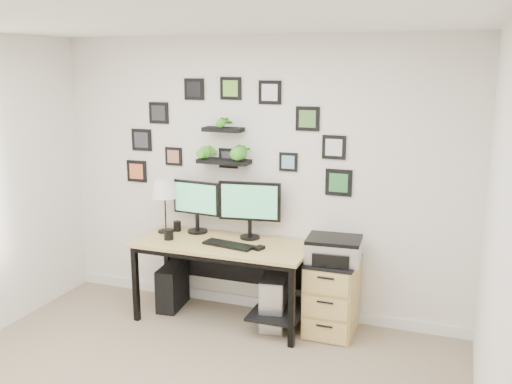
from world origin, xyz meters
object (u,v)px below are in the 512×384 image
at_px(monitor_right, 250,205).
at_px(pc_tower_black, 173,287).
at_px(printer, 334,249).
at_px(pc_tower_grey, 274,300).
at_px(desk, 228,255).
at_px(monitor_left, 197,203).
at_px(file_cabinet, 332,296).
at_px(table_lamp, 165,190).
at_px(mug, 169,234).

xyz_separation_m(monitor_right, pc_tower_black, (-0.76, -0.12, -0.86)).
distance_m(monitor_right, printer, 0.88).
bearing_deg(pc_tower_grey, desk, -177.63).
distance_m(monitor_left, printer, 1.40).
distance_m(desk, pc_tower_grey, 0.59).
bearing_deg(printer, file_cabinet, 115.47).
bearing_deg(desk, monitor_left, 156.21).
xyz_separation_m(desk, monitor_right, (0.15, 0.17, 0.44)).
xyz_separation_m(pc_tower_black, pc_tower_grey, (1.06, -0.03, 0.03)).
bearing_deg(printer, table_lamp, 178.39).
distance_m(pc_tower_black, printer, 1.69).
height_order(pc_tower_black, pc_tower_grey, pc_tower_grey).
bearing_deg(pc_tower_black, table_lamp, 144.54).
height_order(monitor_right, pc_tower_black, monitor_right).
distance_m(monitor_left, pc_tower_grey, 1.18).
relative_size(table_lamp, printer, 1.08).
height_order(monitor_left, printer, monitor_left).
distance_m(monitor_left, table_lamp, 0.33).
distance_m(table_lamp, pc_tower_grey, 1.47).
height_order(mug, pc_tower_black, mug).
bearing_deg(file_cabinet, printer, -64.53).
distance_m(monitor_left, monitor_right, 0.55).
bearing_deg(file_cabinet, monitor_left, 175.14).
bearing_deg(monitor_left, pc_tower_black, -149.63).
distance_m(monitor_left, mug, 0.41).
relative_size(monitor_left, table_lamp, 0.97).
bearing_deg(printer, pc_tower_grey, -177.64).
relative_size(pc_tower_grey, file_cabinet, 0.76).
bearing_deg(table_lamp, desk, -7.22).
relative_size(table_lamp, pc_tower_black, 1.24).
height_order(table_lamp, printer, table_lamp).
distance_m(desk, file_cabinet, 1.01).
bearing_deg(table_lamp, monitor_right, 5.35).
relative_size(pc_tower_black, pc_tower_grey, 0.83).
bearing_deg(file_cabinet, pc_tower_grey, -175.64).
bearing_deg(mug, pc_tower_black, 113.05).
height_order(monitor_right, pc_tower_grey, monitor_right).
xyz_separation_m(monitor_left, file_cabinet, (1.36, -0.12, -0.71)).
bearing_deg(monitor_left, mug, -116.70).
xyz_separation_m(desk, mug, (-0.54, -0.12, 0.17)).
relative_size(desk, printer, 3.31).
distance_m(desk, printer, 0.99).
bearing_deg(monitor_right, table_lamp, -174.65).
relative_size(monitor_right, mug, 5.85).
bearing_deg(mug, printer, 6.08).
distance_m(monitor_left, file_cabinet, 1.54).
height_order(table_lamp, mug, table_lamp).
distance_m(table_lamp, file_cabinet, 1.85).
relative_size(file_cabinet, printer, 1.38).
height_order(desk, table_lamp, table_lamp).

